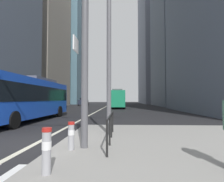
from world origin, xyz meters
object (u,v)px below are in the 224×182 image
at_px(city_bus_blue_oncoming, 27,97).
at_px(city_bus_red_receding, 117,98).
at_px(bollard_right, 71,134).
at_px(car_oncoming_mid, 58,103).
at_px(traffic_signal_gantry, 19,23).
at_px(car_oncoming_far, 83,102).
at_px(street_lamp_post, 109,18).
at_px(car_receding_far, 120,101).
at_px(bollard_left, 47,148).
at_px(car_receding_near, 121,101).

bearing_deg(city_bus_blue_oncoming, city_bus_red_receding, 73.55).
xyz_separation_m(city_bus_blue_oncoming, bollard_right, (5.55, -8.35, -1.22)).
distance_m(car_oncoming_mid, traffic_signal_gantry, 24.79).
bearing_deg(car_oncoming_far, street_lamp_post, -77.35).
bearing_deg(car_oncoming_far, car_receding_far, 27.39).
xyz_separation_m(car_oncoming_far, traffic_signal_gantry, (6.20, -42.48, 3.14)).
bearing_deg(bollard_left, car_oncoming_far, 100.18).
height_order(street_lamp_post, bollard_left, street_lamp_post).
bearing_deg(bollard_right, traffic_signal_gantry, 171.55).
bearing_deg(city_bus_blue_oncoming, car_oncoming_far, 94.12).
relative_size(car_receding_near, street_lamp_post, 0.51).
bearing_deg(traffic_signal_gantry, car_oncoming_mid, 105.65).
bearing_deg(car_oncoming_far, city_bus_blue_oncoming, -85.88).
height_order(car_receding_far, street_lamp_post, street_lamp_post).
distance_m(city_bus_blue_oncoming, car_receding_near, 40.20).
bearing_deg(car_receding_far, street_lamp_post, -90.56).
xyz_separation_m(car_oncoming_mid, car_receding_far, (9.87, 23.69, 0.00)).
relative_size(city_bus_blue_oncoming, city_bus_red_receding, 1.03).
distance_m(city_bus_red_receding, car_oncoming_mid, 11.19).
height_order(bollard_left, bollard_right, bollard_left).
distance_m(city_bus_red_receding, bollard_left, 31.94).
relative_size(car_oncoming_mid, bollard_right, 5.25).
bearing_deg(car_receding_far, city_bus_blue_oncoming, -100.04).
relative_size(car_receding_near, bollard_left, 4.34).
xyz_separation_m(city_bus_blue_oncoming, car_receding_far, (6.95, 39.29, -0.85)).
bearing_deg(bollard_right, bollard_left, -90.72).
height_order(car_oncoming_mid, car_oncoming_far, same).
relative_size(city_bus_blue_oncoming, car_receding_near, 2.85).
xyz_separation_m(city_bus_blue_oncoming, car_oncoming_mid, (-2.91, 15.61, -0.85)).
xyz_separation_m(car_receding_near, car_oncoming_far, (-9.73, -5.13, 0.00)).
height_order(car_oncoming_far, bollard_right, car_oncoming_far).
bearing_deg(car_receding_far, car_oncoming_far, -152.61).
distance_m(city_bus_red_receding, street_lamp_post, 27.61).
height_order(traffic_signal_gantry, bollard_left, traffic_signal_gantry).
xyz_separation_m(city_bus_blue_oncoming, car_receding_near, (7.25, 39.53, -0.85)).
bearing_deg(street_lamp_post, car_oncoming_mid, 113.90).
height_order(car_receding_far, traffic_signal_gantry, traffic_signal_gantry).
distance_m(city_bus_blue_oncoming, bollard_right, 10.10).
xyz_separation_m(car_receding_near, bollard_right, (-1.70, -47.88, -0.37)).
xyz_separation_m(car_receding_near, bollard_left, (-1.72, -49.72, -0.32)).
distance_m(car_receding_near, bollard_right, 47.91).
height_order(city_bus_blue_oncoming, traffic_signal_gantry, traffic_signal_gantry).
distance_m(car_oncoming_mid, car_receding_near, 25.99).
bearing_deg(car_receding_far, city_bus_red_receding, -91.76).
bearing_deg(city_bus_blue_oncoming, street_lamp_post, -41.01).
distance_m(car_receding_near, street_lamp_post, 45.41).
bearing_deg(car_receding_near, traffic_signal_gantry, -94.23).
xyz_separation_m(city_bus_blue_oncoming, car_oncoming_far, (-2.48, 34.40, -0.85)).
bearing_deg(city_bus_red_receding, car_receding_near, 87.32).
xyz_separation_m(city_bus_blue_oncoming, bollard_left, (5.53, -10.18, -1.17)).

